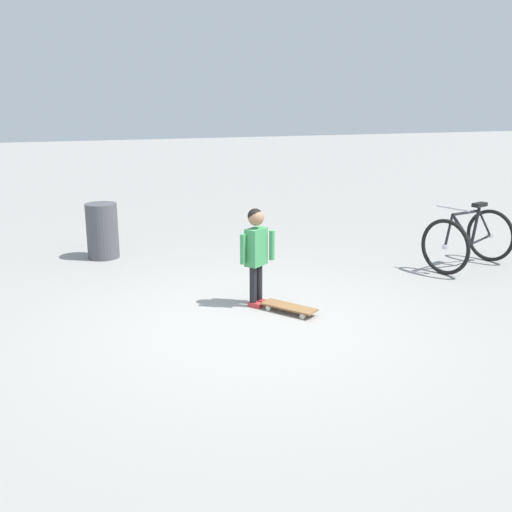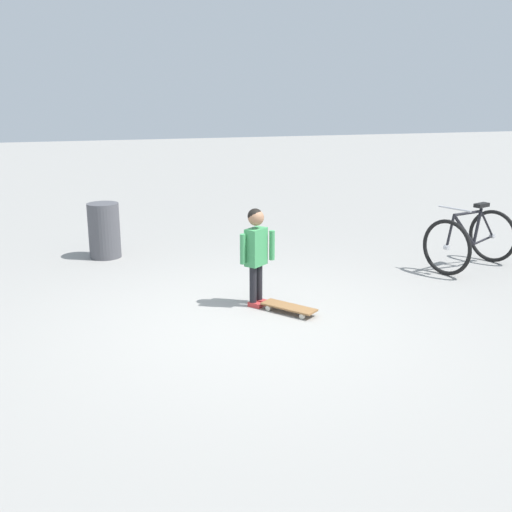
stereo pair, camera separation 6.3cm
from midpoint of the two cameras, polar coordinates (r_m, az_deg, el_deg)
name	(u,v)px [view 1 (the left image)]	position (r m, az deg, el deg)	size (l,w,h in m)	color
ground_plane	(249,325)	(6.04, -0.97, -6.48)	(50.00, 50.00, 0.00)	gray
child_person	(256,246)	(6.39, -0.28, 0.92)	(0.27, 0.40, 1.06)	black
skateboard	(289,307)	(6.35, 2.85, -4.84)	(0.59, 0.51, 0.07)	olive
bicycle_mid	(469,239)	(8.34, 19.18, 1.51)	(1.04, 1.25, 0.85)	black
trash_bin	(102,231)	(8.63, -14.47, 2.31)	(0.43, 0.43, 0.76)	#4C4C51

